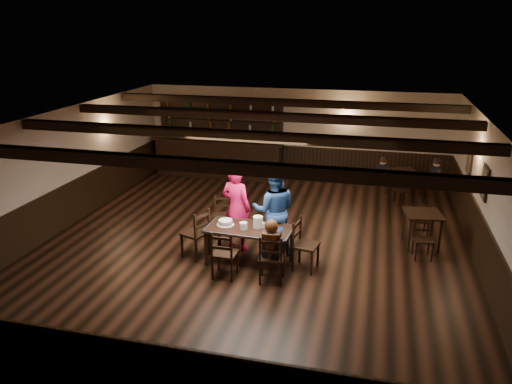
% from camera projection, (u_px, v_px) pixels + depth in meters
% --- Properties ---
extents(ground, '(10.00, 10.00, 0.00)m').
position_uv_depth(ground, '(254.00, 245.00, 10.67)').
color(ground, black).
rests_on(ground, ground).
extents(room_shell, '(9.02, 10.02, 2.71)m').
position_uv_depth(room_shell, '(254.00, 166.00, 10.14)').
color(room_shell, beige).
rests_on(room_shell, ground).
extents(dining_table, '(1.70, 0.91, 0.75)m').
position_uv_depth(dining_table, '(249.00, 231.00, 9.67)').
color(dining_table, black).
rests_on(dining_table, ground).
extents(chair_near_left, '(0.45, 0.43, 0.94)m').
position_uv_depth(chair_near_left, '(223.00, 251.00, 9.12)').
color(chair_near_left, black).
rests_on(chair_near_left, ground).
extents(chair_near_right, '(0.49, 0.47, 0.94)m').
position_uv_depth(chair_near_right, '(271.00, 256.00, 8.94)').
color(chair_near_right, black).
rests_on(chair_near_right, ground).
extents(chair_end_left, '(0.59, 0.61, 1.01)m').
position_uv_depth(chair_end_left, '(198.00, 230.00, 9.93)').
color(chair_end_left, black).
rests_on(chair_end_left, ground).
extents(chair_end_right, '(0.52, 0.54, 1.00)m').
position_uv_depth(chair_end_right, '(302.00, 240.00, 9.49)').
color(chair_end_right, black).
rests_on(chair_end_right, ground).
extents(chair_far_pushed, '(0.49, 0.48, 0.87)m').
position_uv_depth(chair_far_pushed, '(223.00, 211.00, 11.16)').
color(chair_far_pushed, black).
rests_on(chair_far_pushed, ground).
extents(woman_pink, '(0.75, 0.59, 1.80)m').
position_uv_depth(woman_pink, '(236.00, 208.00, 10.24)').
color(woman_pink, '#FF1771').
rests_on(woman_pink, ground).
extents(man_blue, '(1.01, 0.85, 1.84)m').
position_uv_depth(man_blue, '(274.00, 210.00, 10.06)').
color(man_blue, navy).
rests_on(man_blue, ground).
extents(seated_person, '(0.32, 0.48, 0.79)m').
position_uv_depth(seated_person, '(271.00, 241.00, 8.92)').
color(seated_person, black).
rests_on(seated_person, ground).
extents(cake, '(0.34, 0.34, 0.11)m').
position_uv_depth(cake, '(225.00, 223.00, 9.77)').
color(cake, white).
rests_on(cake, dining_table).
extents(plate_stack_a, '(0.15, 0.15, 0.14)m').
position_uv_depth(plate_stack_a, '(244.00, 226.00, 9.56)').
color(plate_stack_a, white).
rests_on(plate_stack_a, dining_table).
extents(plate_stack_b, '(0.19, 0.19, 0.22)m').
position_uv_depth(plate_stack_b, '(258.00, 222.00, 9.64)').
color(plate_stack_b, white).
rests_on(plate_stack_b, dining_table).
extents(tea_light, '(0.04, 0.04, 0.06)m').
position_uv_depth(tea_light, '(256.00, 224.00, 9.74)').
color(tea_light, '#A5A8AD').
rests_on(tea_light, dining_table).
extents(salt_shaker, '(0.04, 0.04, 0.09)m').
position_uv_depth(salt_shaker, '(267.00, 230.00, 9.45)').
color(salt_shaker, silver).
rests_on(salt_shaker, dining_table).
extents(pepper_shaker, '(0.04, 0.04, 0.09)m').
position_uv_depth(pepper_shaker, '(270.00, 230.00, 9.44)').
color(pepper_shaker, '#A5A8AD').
rests_on(pepper_shaker, dining_table).
extents(drink_glass, '(0.07, 0.07, 0.10)m').
position_uv_depth(drink_glass, '(263.00, 225.00, 9.63)').
color(drink_glass, silver).
rests_on(drink_glass, dining_table).
extents(menu_red, '(0.31, 0.22, 0.00)m').
position_uv_depth(menu_red, '(270.00, 232.00, 9.44)').
color(menu_red, maroon).
rests_on(menu_red, dining_table).
extents(menu_blue, '(0.29, 0.22, 0.00)m').
position_uv_depth(menu_blue, '(276.00, 229.00, 9.60)').
color(menu_blue, '#0E1A49').
rests_on(menu_blue, dining_table).
extents(bar_counter, '(4.07, 0.70, 2.20)m').
position_uv_depth(bar_counter, '(219.00, 153.00, 15.29)').
color(bar_counter, black).
rests_on(bar_counter, ground).
extents(back_table_a, '(0.85, 0.85, 0.75)m').
position_uv_depth(back_table_a, '(423.00, 218.00, 10.43)').
color(back_table_a, black).
rests_on(back_table_a, ground).
extents(back_table_b, '(0.93, 0.93, 0.75)m').
position_uv_depth(back_table_b, '(402.00, 174.00, 13.41)').
color(back_table_b, black).
rests_on(back_table_b, ground).
extents(bg_patron_left, '(0.26, 0.37, 0.70)m').
position_uv_depth(bg_patron_left, '(382.00, 170.00, 13.20)').
color(bg_patron_left, black).
rests_on(bg_patron_left, ground).
extents(bg_patron_right, '(0.24, 0.37, 0.75)m').
position_uv_depth(bg_patron_right, '(436.00, 172.00, 12.88)').
color(bg_patron_right, black).
rests_on(bg_patron_right, ground).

